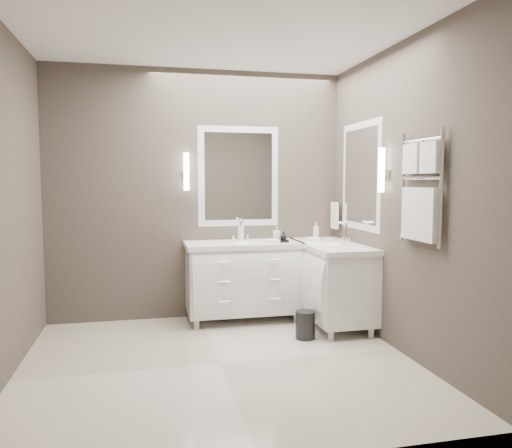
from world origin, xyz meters
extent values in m
cube|color=beige|center=(0.00, 0.00, -0.01)|extent=(3.20, 3.00, 0.01)
cube|color=white|center=(0.00, 0.00, 2.71)|extent=(3.20, 3.00, 0.01)
cube|color=#453D37|center=(0.00, 1.50, 1.35)|extent=(3.20, 0.01, 2.70)
cube|color=#453D37|center=(0.00, -1.50, 1.35)|extent=(3.20, 0.01, 2.70)
cube|color=#453D37|center=(-1.60, 0.00, 1.35)|extent=(0.01, 3.00, 2.70)
cube|color=#453D37|center=(1.60, 0.00, 1.35)|extent=(0.01, 3.00, 2.70)
cube|color=white|center=(0.45, 1.23, 0.45)|extent=(1.20, 0.55, 0.70)
cube|color=white|center=(0.45, 1.23, 0.82)|extent=(1.24, 0.59, 0.05)
ellipsoid|color=white|center=(0.45, 1.23, 0.81)|extent=(0.36, 0.28, 0.12)
cylinder|color=white|center=(0.45, 1.39, 0.96)|extent=(0.02, 0.02, 0.22)
cube|color=white|center=(1.33, 0.90, 0.45)|extent=(0.55, 1.20, 0.70)
cube|color=white|center=(1.33, 0.90, 0.82)|extent=(0.59, 1.24, 0.05)
ellipsoid|color=white|center=(1.33, 0.90, 0.81)|extent=(0.36, 0.28, 0.12)
cylinder|color=white|center=(1.49, 0.90, 0.96)|extent=(0.02, 0.02, 0.22)
cube|color=white|center=(0.45, 1.49, 1.55)|extent=(0.90, 0.02, 1.10)
cube|color=white|center=(0.45, 1.49, 1.55)|extent=(0.77, 0.02, 0.96)
cube|color=white|center=(1.59, 0.80, 1.55)|extent=(0.02, 0.90, 1.10)
cube|color=white|center=(1.59, 0.80, 1.55)|extent=(0.02, 0.90, 0.96)
cube|color=white|center=(-0.13, 1.43, 1.55)|extent=(0.05, 0.05, 0.10)
cylinder|color=white|center=(-0.13, 1.43, 1.60)|extent=(0.06, 0.06, 0.40)
cube|color=white|center=(1.53, 0.22, 1.55)|extent=(0.05, 0.05, 0.10)
cylinder|color=white|center=(1.53, 0.22, 1.60)|extent=(0.06, 0.06, 0.40)
cylinder|color=white|center=(1.55, 1.36, 1.25)|extent=(0.02, 0.22, 0.02)
cube|color=white|center=(1.54, 1.36, 1.11)|extent=(0.03, 0.17, 0.30)
cylinder|color=white|center=(1.56, -0.68, 1.45)|extent=(0.03, 0.03, 0.90)
cylinder|color=white|center=(1.56, -0.12, 1.45)|extent=(0.03, 0.03, 0.90)
cube|color=white|center=(1.55, -0.53, 1.68)|extent=(0.06, 0.22, 0.24)
cube|color=white|center=(1.55, -0.27, 1.68)|extent=(0.06, 0.22, 0.24)
cube|color=white|center=(1.55, -0.40, 1.24)|extent=(0.06, 0.46, 0.42)
cylinder|color=black|center=(0.90, 0.48, 0.13)|extent=(0.21, 0.21, 0.26)
cube|color=black|center=(0.83, 1.15, 0.86)|extent=(0.18, 0.14, 0.03)
cube|color=black|center=(1.28, 1.25, 0.86)|extent=(0.14, 0.16, 0.02)
cylinder|color=silver|center=(0.42, 1.21, 0.94)|extent=(0.08, 0.08, 0.18)
imported|color=white|center=(0.80, 1.17, 0.95)|extent=(0.07, 0.07, 0.14)
imported|color=black|center=(0.86, 1.12, 0.92)|extent=(0.09, 0.09, 0.09)
imported|color=white|center=(1.28, 1.25, 0.96)|extent=(0.07, 0.07, 0.18)
camera|label=1|loc=(-0.59, -3.95, 1.51)|focal=35.00mm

